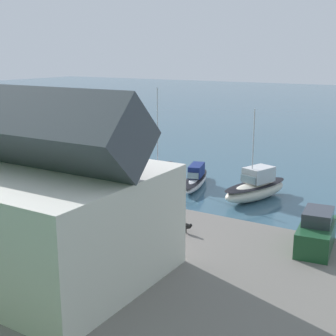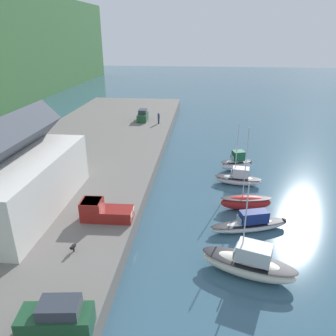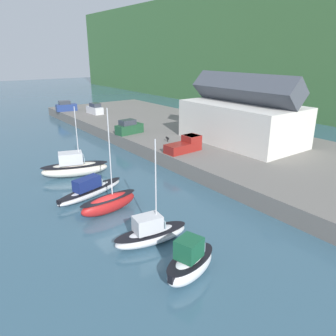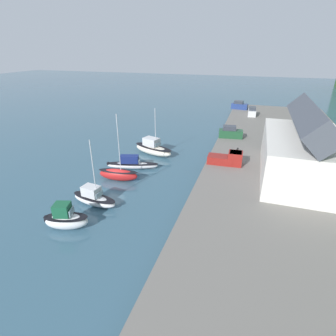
# 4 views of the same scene
# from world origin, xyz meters

# --- Properties ---
(ground_plane) EXTENTS (320.00, 320.00, 0.00)m
(ground_plane) POSITION_xyz_m (0.00, 0.00, 0.00)
(ground_plane) COLOR #385B70
(quay_promenade) EXTENTS (105.38, 22.61, 1.74)m
(quay_promenade) POSITION_xyz_m (0.00, 22.63, 0.87)
(quay_promenade) COLOR slate
(quay_promenade) RESTS_ON ground_plane
(harbor_clubhouse) EXTENTS (16.38, 9.12, 9.25)m
(harbor_clubhouse) POSITION_xyz_m (-6.38, 23.33, 5.04)
(harbor_clubhouse) COLOR silver
(harbor_clubhouse) RESTS_ON quay_promenade
(moored_boat_0) EXTENTS (4.57, 7.86, 7.98)m
(moored_boat_0) POSITION_xyz_m (-11.67, 1.35, 1.06)
(moored_boat_0) COLOR white
(moored_boat_0) RESTS_ON ground_plane
(moored_boat_1) EXTENTS (3.74, 8.01, 2.07)m
(moored_boat_1) POSITION_xyz_m (-5.22, 0.39, 0.73)
(moored_boat_1) COLOR silver
(moored_boat_1) RESTS_ON ground_plane
(moored_boat_2) EXTENTS (2.16, 5.70, 9.27)m
(moored_boat_2) POSITION_xyz_m (-1.08, 0.38, 0.88)
(moored_boat_2) COLOR red
(moored_boat_2) RESTS_ON ground_plane
(moored_boat_3) EXTENTS (2.58, 6.02, 7.97)m
(moored_boat_3) POSITION_xyz_m (5.29, 0.58, 0.83)
(moored_boat_3) COLOR silver
(moored_boat_3) RESTS_ON ground_plane
(moored_boat_4) EXTENTS (3.04, 4.76, 2.82)m
(moored_boat_4) POSITION_xyz_m (10.02, 0.42, 1.04)
(moored_boat_4) COLOR white
(moored_boat_4) RESTS_ON ground_plane
(parked_car_1) EXTENTS (2.30, 4.39, 2.16)m
(parked_car_1) POSITION_xyz_m (-19.83, 13.35, 2.66)
(parked_car_1) COLOR #1E4C2D
(parked_car_1) RESTS_ON quay_promenade
(parked_car_2) EXTENTS (4.27, 1.97, 2.16)m
(parked_car_2) POSITION_xyz_m (29.54, 17.10, 2.66)
(parked_car_2) COLOR #1E4C2D
(parked_car_2) RESTS_ON quay_promenade
(pickup_truck_0) EXTENTS (2.13, 4.80, 1.90)m
(pickup_truck_0) POSITION_xyz_m (-7.39, 14.33, 2.56)
(pickup_truck_0) COLOR maroon
(pickup_truck_0) RESTS_ON quay_promenade
(person_on_quay) EXTENTS (0.40, 0.40, 2.14)m
(person_on_quay) POSITION_xyz_m (27.53, 13.67, 2.84)
(person_on_quay) COLOR #232838
(person_on_quay) RESTS_ON quay_promenade
(dog_on_quay) EXTENTS (0.88, 0.39, 0.68)m
(dog_on_quay) POSITION_xyz_m (-12.49, 15.25, 2.20)
(dog_on_quay) COLOR black
(dog_on_quay) RESTS_ON quay_promenade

